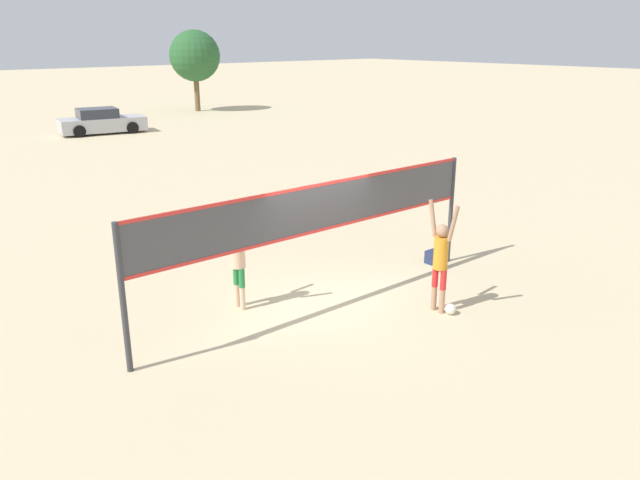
{
  "coord_description": "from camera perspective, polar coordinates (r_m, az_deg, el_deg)",
  "views": [
    {
      "loc": [
        -7.37,
        -8.76,
        5.13
      ],
      "look_at": [
        0.0,
        0.0,
        1.37
      ],
      "focal_mm": 35.0,
      "sensor_mm": 36.0,
      "label": 1
    }
  ],
  "objects": [
    {
      "name": "parked_car_mid",
      "position": [
        36.79,
        -19.35,
        10.14
      ],
      "size": [
        4.73,
        2.53,
        1.38
      ],
      "rotation": [
        0.0,
        0.0,
        -0.17
      ],
      "color": "#B7B7BC",
      "rests_on": "ground_plane"
    },
    {
      "name": "volleyball_net",
      "position": [
        11.9,
        0.0,
        2.2
      ],
      "size": [
        8.08,
        0.1,
        2.5
      ],
      "color": "#38383D",
      "rests_on": "ground_plane"
    },
    {
      "name": "tree_left_cluster",
      "position": [
        46.17,
        -11.38,
        16.16
      ],
      "size": [
        3.51,
        3.51,
        5.55
      ],
      "color": "brown",
      "rests_on": "ground_plane"
    },
    {
      "name": "player_blocker",
      "position": [
        12.11,
        -7.51,
        -1.37
      ],
      "size": [
        0.28,
        0.7,
        2.11
      ],
      "rotation": [
        0.0,
        0.0,
        -1.57
      ],
      "color": "beige",
      "rests_on": "ground_plane"
    },
    {
      "name": "volleyball",
      "position": [
        12.37,
        11.85,
        -6.2
      ],
      "size": [
        0.22,
        0.22,
        0.22
      ],
      "color": "silver",
      "rests_on": "ground_plane"
    },
    {
      "name": "ground_plane",
      "position": [
        12.54,
        0.0,
        -5.97
      ],
      "size": [
        200.0,
        200.0,
        0.0
      ],
      "primitive_type": "plane",
      "color": "beige"
    },
    {
      "name": "player_spiker",
      "position": [
        12.07,
        10.98,
        -1.38
      ],
      "size": [
        0.28,
        0.71,
        2.2
      ],
      "rotation": [
        0.0,
        0.0,
        1.57
      ],
      "color": "tan",
      "rests_on": "ground_plane"
    },
    {
      "name": "gear_bag",
      "position": [
        15.02,
        10.45,
        -1.5
      ],
      "size": [
        0.43,
        0.28,
        0.31
      ],
      "color": "navy",
      "rests_on": "ground_plane"
    }
  ]
}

